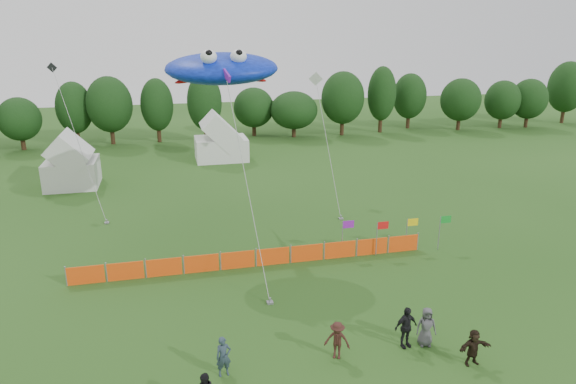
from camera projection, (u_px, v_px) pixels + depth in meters
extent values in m
plane|color=#234C16|center=(322.00, 356.00, 20.92)|extent=(160.00, 160.00, 0.00)
cylinder|color=#382314|center=(23.00, 141.00, 57.21)|extent=(0.50, 0.50, 1.91)
ellipsoid|color=black|center=(19.00, 119.00, 56.47)|extent=(4.61, 4.61, 4.30)
cylinder|color=#382314|center=(77.00, 134.00, 59.96)|extent=(0.50, 0.50, 2.38)
ellipsoid|color=black|center=(74.00, 108.00, 59.03)|extent=(4.09, 4.09, 5.35)
cylinder|color=#382314|center=(112.00, 133.00, 60.05)|extent=(0.50, 0.50, 2.57)
ellipsoid|color=black|center=(109.00, 104.00, 59.04)|extent=(5.20, 5.20, 5.79)
cylinder|color=#382314|center=(159.00, 132.00, 61.18)|extent=(0.50, 0.50, 2.46)
ellipsoid|color=black|center=(157.00, 105.00, 60.22)|extent=(3.78, 3.78, 5.55)
cylinder|color=#382314|center=(206.00, 131.00, 61.06)|extent=(0.50, 0.50, 2.66)
ellipsoid|color=black|center=(204.00, 102.00, 60.02)|extent=(4.05, 4.05, 5.99)
cylinder|color=#382314|center=(254.00, 128.00, 64.98)|extent=(0.50, 0.50, 1.98)
ellipsoid|color=black|center=(254.00, 107.00, 64.21)|extent=(5.06, 5.06, 4.46)
cylinder|color=#382314|center=(294.00, 130.00, 64.22)|extent=(0.50, 0.50, 1.86)
ellipsoid|color=black|center=(294.00, 110.00, 63.50)|extent=(5.86, 5.86, 4.18)
cylinder|color=#382314|center=(342.00, 125.00, 65.33)|extent=(0.50, 0.50, 2.62)
ellipsoid|color=black|center=(343.00, 98.00, 64.31)|extent=(5.41, 5.41, 5.89)
cylinder|color=#382314|center=(380.00, 122.00, 67.10)|extent=(0.50, 0.50, 2.78)
ellipsoid|color=black|center=(382.00, 94.00, 66.02)|extent=(3.67, 3.67, 6.26)
cylinder|color=#382314|center=(408.00, 119.00, 70.00)|extent=(0.50, 0.50, 2.42)
ellipsoid|color=black|center=(410.00, 96.00, 69.05)|extent=(4.46, 4.46, 5.44)
cylinder|color=#382314|center=(458.00, 122.00, 68.81)|extent=(0.50, 0.50, 2.24)
ellipsoid|color=black|center=(461.00, 100.00, 67.94)|extent=(5.26, 5.26, 5.03)
cylinder|color=#382314|center=(500.00, 120.00, 70.27)|extent=(0.50, 0.50, 2.10)
ellipsoid|color=black|center=(503.00, 100.00, 69.45)|extent=(4.74, 4.74, 4.73)
cylinder|color=#382314|center=(526.00, 119.00, 70.67)|extent=(0.50, 0.50, 2.16)
ellipsoid|color=black|center=(529.00, 99.00, 69.82)|extent=(4.88, 4.88, 4.87)
cylinder|color=#382314|center=(563.00, 113.00, 73.94)|extent=(0.50, 0.50, 2.85)
ellipsoid|color=black|center=(567.00, 87.00, 72.82)|extent=(5.19, 5.19, 6.42)
cube|color=silver|center=(72.00, 173.00, 43.61)|extent=(4.19, 4.19, 2.30)
cube|color=white|center=(221.00, 149.00, 52.77)|extent=(5.19, 4.15, 2.28)
cube|color=#F64B0D|center=(86.00, 275.00, 26.78)|extent=(1.90, 0.06, 1.00)
cube|color=#F64B0D|center=(125.00, 271.00, 27.23)|extent=(1.90, 0.06, 1.00)
cube|color=#F64B0D|center=(164.00, 267.00, 27.67)|extent=(1.90, 0.06, 1.00)
cube|color=#F64B0D|center=(201.00, 264.00, 28.11)|extent=(1.90, 0.06, 1.00)
cube|color=#F64B0D|center=(238.00, 260.00, 28.56)|extent=(1.90, 0.06, 1.00)
cube|color=#F64B0D|center=(273.00, 256.00, 29.00)|extent=(1.90, 0.06, 1.00)
cube|color=#F64B0D|center=(307.00, 253.00, 29.45)|extent=(1.90, 0.06, 1.00)
cube|color=#F64B0D|center=(340.00, 250.00, 29.89)|extent=(1.90, 0.06, 1.00)
cube|color=#F64B0D|center=(372.00, 247.00, 30.34)|extent=(1.90, 0.06, 1.00)
cube|color=#F64B0D|center=(403.00, 243.00, 30.78)|extent=(1.90, 0.06, 1.00)
cylinder|color=gray|center=(342.00, 239.00, 29.94)|extent=(0.06, 0.06, 2.19)
cube|color=purple|center=(348.00, 224.00, 29.76)|extent=(0.70, 0.02, 0.45)
cylinder|color=gray|center=(377.00, 239.00, 30.05)|extent=(0.06, 0.06, 2.09)
cube|color=red|center=(383.00, 225.00, 29.88)|extent=(0.70, 0.02, 0.45)
cylinder|color=gray|center=(406.00, 235.00, 30.69)|extent=(0.06, 0.06, 2.03)
cube|color=yellow|center=(413.00, 222.00, 30.53)|extent=(0.70, 0.02, 0.45)
cylinder|color=gray|center=(439.00, 233.00, 30.85)|extent=(0.06, 0.06, 2.14)
cube|color=#148C26|center=(446.00, 219.00, 30.67)|extent=(0.70, 0.02, 0.45)
imported|color=#2B3B48|center=(224.00, 357.00, 19.54)|extent=(0.65, 0.47, 1.63)
imported|color=#391C17|center=(337.00, 340.00, 20.59)|extent=(1.20, 1.01, 1.62)
imported|color=black|center=(406.00, 327.00, 21.31)|extent=(1.13, 0.62, 1.83)
imported|color=#48474C|center=(426.00, 327.00, 21.44)|extent=(0.94, 0.72, 1.72)
imported|color=black|center=(473.00, 347.00, 20.21)|extent=(1.43, 0.52, 1.52)
ellipsoid|color=#1031E7|center=(221.00, 68.00, 29.48)|extent=(7.60, 6.51, 2.28)
sphere|color=white|center=(209.00, 57.00, 27.78)|extent=(0.91, 0.91, 0.91)
sphere|color=white|center=(238.00, 56.00, 28.14)|extent=(0.91, 0.91, 0.91)
ellipsoid|color=red|center=(191.00, 79.00, 29.48)|extent=(1.92, 0.84, 0.30)
ellipsoid|color=red|center=(251.00, 78.00, 30.25)|extent=(1.92, 0.84, 0.30)
cube|color=purple|center=(227.00, 76.00, 27.23)|extent=(0.37, 0.96, 0.70)
cylinder|color=#A5A5A5|center=(247.00, 184.00, 26.28)|extent=(1.04, 6.39, 10.36)
cube|color=gray|center=(270.00, 302.00, 24.97)|extent=(0.30, 0.30, 0.10)
cube|color=silver|center=(316.00, 79.00, 41.12)|extent=(1.12, 0.31, 1.12)
cylinder|color=#A5A5A5|center=(327.00, 145.00, 38.65)|extent=(0.43, 8.17, 9.06)
cube|color=gray|center=(341.00, 219.00, 36.16)|extent=(0.30, 0.30, 0.10)
cube|color=black|center=(52.00, 67.00, 38.76)|extent=(0.79, 0.23, 0.79)
cylinder|color=#A5A5A5|center=(78.00, 142.00, 37.08)|extent=(3.69, 7.77, 10.08)
cube|color=gray|center=(107.00, 223.00, 35.39)|extent=(0.30, 0.30, 0.10)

